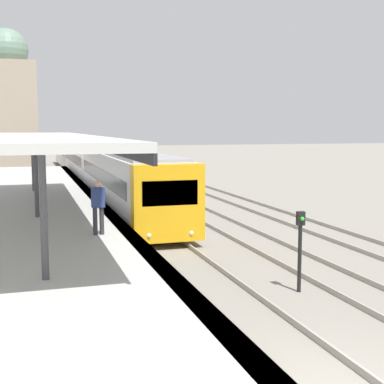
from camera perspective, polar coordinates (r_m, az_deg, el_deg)
The scene contains 5 objects.
platform_canopy at distance 20.20m, azimuth -16.30°, elevation 5.49°, with size 4.00×21.24×3.00m.
person_on_platform at distance 16.55m, azimuth -9.98°, elevation -1.29°, with size 0.40×0.22×1.66m.
train_near at distance 43.03m, azimuth -10.95°, elevation 3.38°, with size 2.57×50.00×3.11m.
signal_post_near at distance 14.11m, azimuth 11.46°, elevation -5.36°, with size 0.20×0.21×2.12m.
distant_domed_building at distance 54.31m, azimuth -18.97°, elevation 8.74°, with size 5.21×5.21×13.51m.
Camera 1 is at (-4.69, -6.94, 4.25)m, focal length 50.00 mm.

